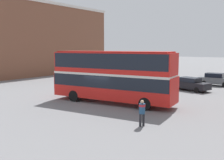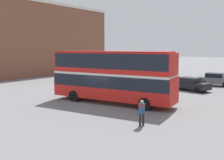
{
  "view_description": "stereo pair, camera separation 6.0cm",
  "coord_description": "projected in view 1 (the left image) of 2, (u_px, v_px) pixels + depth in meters",
  "views": [
    {
      "loc": [
        14.42,
        -18.25,
        5.0
      ],
      "look_at": [
        0.69,
        0.49,
        2.1
      ],
      "focal_mm": 42.0,
      "sensor_mm": 36.0,
      "label": 1
    },
    {
      "loc": [
        14.47,
        -18.21,
        5.0
      ],
      "look_at": [
        0.69,
        0.49,
        2.1
      ],
      "focal_mm": 42.0,
      "sensor_mm": 36.0,
      "label": 2
    }
  ],
  "objects": [
    {
      "name": "ground_plane",
      "position": [
        103.0,
        103.0,
        23.68
      ],
      "size": [
        240.0,
        240.0,
        0.0
      ],
      "primitive_type": "plane",
      "color": "slate"
    },
    {
      "name": "building_row_left",
      "position": [
        32.0,
        39.0,
        49.72
      ],
      "size": [
        11.66,
        30.21,
        13.0
      ],
      "color": "brown",
      "rests_on": "ground_plane"
    },
    {
      "name": "double_decker_bus",
      "position": [
        112.0,
        74.0,
        23.34
      ],
      "size": [
        11.64,
        3.82,
        4.66
      ],
      "rotation": [
        0.0,
        0.0,
        0.12
      ],
      "color": "red",
      "rests_on": "ground_plane"
    },
    {
      "name": "pedestrian_foreground",
      "position": [
        142.0,
        110.0,
        16.58
      ],
      "size": [
        0.54,
        0.54,
        1.7
      ],
      "rotation": [
        0.0,
        0.0,
        2.76
      ],
      "color": "#232328",
      "rests_on": "ground_plane"
    },
    {
      "name": "parked_car_kerb_near",
      "position": [
        215.0,
        79.0,
        34.36
      ],
      "size": [
        4.28,
        2.04,
        1.65
      ],
      "rotation": [
        0.0,
        0.0,
        0.05
      ],
      "color": "slate",
      "rests_on": "ground_plane"
    },
    {
      "name": "parked_car_side_street",
      "position": [
        191.0,
        84.0,
        30.47
      ],
      "size": [
        4.64,
        2.81,
        1.52
      ],
      "rotation": [
        0.0,
        0.0,
        -0.26
      ],
      "color": "black",
      "rests_on": "ground_plane"
    }
  ]
}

